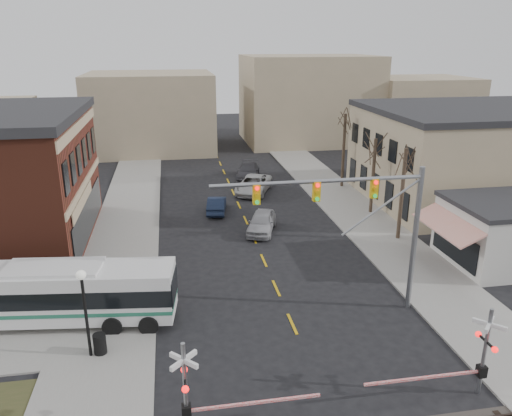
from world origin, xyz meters
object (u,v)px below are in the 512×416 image
Objects in this scene: street_lamp at (84,296)px; trash_bin at (100,344)px; rr_crossing_east at (475,354)px; car_b at (217,205)px; rr_crossing_west at (197,390)px; car_a at (262,222)px; transit_bus at (56,293)px; traffic_signal_mast at (364,212)px; pedestrian_near at (94,302)px; car_d at (248,171)px; pedestrian_far at (85,279)px; car_c at (254,184)px.

trash_bin is (0.44, 0.11, -2.62)m from street_lamp.
car_b is (-8.10, 24.99, -1.28)m from rr_crossing_east.
rr_crossing_west is 1.21× the size of car_a.
rr_crossing_west is 1.00× the size of rr_crossing_east.
trash_bin is at bearing -53.41° from transit_bus.
rr_crossing_west is at bearing -53.56° from transit_bus.
transit_bus is 19.92m from rr_crossing_east.
traffic_signal_mast is 14.83m from pedestrian_near.
pedestrian_near is (-13.92, 1.73, -4.81)m from traffic_signal_mast.
car_d is at bearing 61.99° from transit_bus.
transit_bus is at bearing 108.95° from pedestrian_near.
car_b is 16.01m from pedestrian_far.
car_d is at bearing 93.05° from traffic_signal_mast.
trash_bin is at bearing -106.78° from car_a.
pedestrian_far is at bearing -105.47° from car_d.
rr_crossing_east is 16.48m from trash_bin.
trash_bin is (-13.27, -1.68, -5.18)m from traffic_signal_mast.
pedestrian_far reaches higher than pedestrian_near.
trash_bin is 6.40m from pedestrian_far.
pedestrian_far reaches higher than car_c.
car_a is 2.55× the size of pedestrian_far.
car_b is at bearing 69.29° from trash_bin.
car_c is at bearing 102.77° from car_a.
street_lamp reaches higher than rr_crossing_west.
car_b is 0.77× the size of car_d.
transit_bus reaches higher than pedestrian_far.
traffic_signal_mast reaches higher than street_lamp.
rr_crossing_west is 7.26m from trash_bin.
traffic_signal_mast is 8.40m from rr_crossing_east.
transit_bus is 3.16m from pedestrian_far.
car_d is at bearing 33.02° from pedestrian_far.
pedestrian_far is at bearing -101.70° from car_c.
street_lamp is (-13.70, -1.78, -2.56)m from traffic_signal_mast.
pedestrian_far is (-17.00, 11.68, -0.95)m from rr_crossing_east.
car_b is at bearing -12.45° from pedestrian_near.
rr_crossing_east is (2.21, -7.15, -3.82)m from traffic_signal_mast.
trash_bin is at bearing -97.67° from car_d.
pedestrian_far is at bearing 65.41° from car_b.
pedestrian_near is 0.95× the size of pedestrian_far.
transit_bus is 2.19× the size of rr_crossing_west.
traffic_signal_mast is 11.10× the size of trash_bin.
car_a is 5.98m from car_b.
transit_bus reaches higher than car_a.
traffic_signal_mast is 12.30m from rr_crossing_west.
traffic_signal_mast is at bearing -83.05° from pedestrian_near.
car_a is 1.11× the size of car_b.
trash_bin is at bearing -172.80° from traffic_signal_mast.
pedestrian_near is (-0.65, 3.41, 0.37)m from trash_bin.
rr_crossing_east is 1.29× the size of street_lamp.
street_lamp is 2.54× the size of pedestrian_near.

